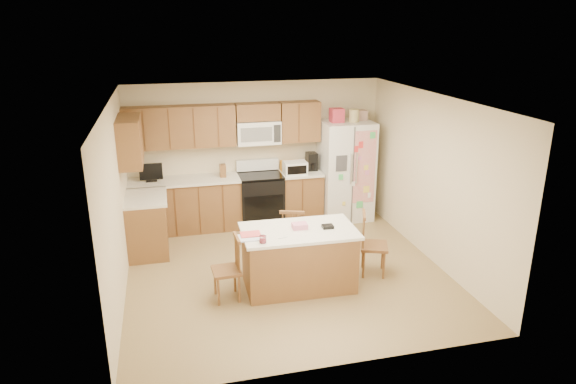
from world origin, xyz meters
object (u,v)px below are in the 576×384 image
object	(u,v)px
island	(299,258)
stove	(260,198)
refrigerator	(346,169)
windsor_chair_left	(228,270)
windsor_chair_right	(372,245)
windsor_chair_back	(292,237)

from	to	relation	value
island	stove	bearing A→B (deg)	91.57
refrigerator	windsor_chair_left	size ratio (longest dim) A/B	2.35
island	refrigerator	bearing A→B (deg)	57.30
windsor_chair_left	windsor_chair_right	size ratio (longest dim) A/B	0.94
stove	island	distance (m)	2.41
stove	windsor_chair_back	world-z (taller)	stove
windsor_chair_back	refrigerator	bearing A→B (deg)	49.03
stove	windsor_chair_back	distance (m)	1.69
island	windsor_chair_left	xyz separation A→B (m)	(-0.98, -0.11, -0.01)
refrigerator	windsor_chair_left	distance (m)	3.52
stove	refrigerator	world-z (taller)	refrigerator
refrigerator	windsor_chair_right	distance (m)	2.31
stove	island	size ratio (longest dim) A/B	0.69
stove	windsor_chair_back	bearing A→B (deg)	-84.49
island	windsor_chair_left	distance (m)	0.98
island	windsor_chair_right	world-z (taller)	island
windsor_chair_back	windsor_chair_right	world-z (taller)	windsor_chair_right
stove	windsor_chair_left	distance (m)	2.67
stove	island	xyz separation A→B (m)	(0.07, -2.41, -0.05)
island	windsor_chair_back	world-z (taller)	island
stove	windsor_chair_left	xyz separation A→B (m)	(-0.91, -2.51, -0.06)
stove	windsor_chair_right	bearing A→B (deg)	-62.63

